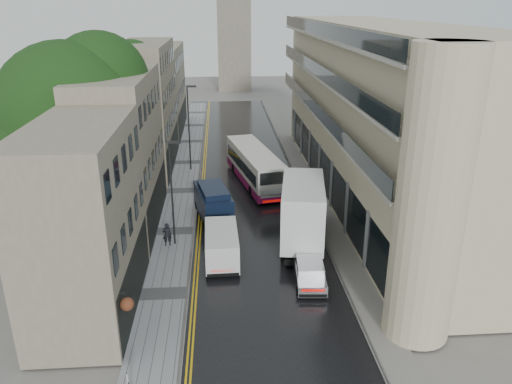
{
  "coord_description": "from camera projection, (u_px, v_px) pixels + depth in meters",
  "views": [
    {
      "loc": [
        -2.45,
        -13.79,
        15.58
      ],
      "look_at": [
        -0.11,
        18.0,
        3.42
      ],
      "focal_mm": 35.0,
      "sensor_mm": 36.0,
      "label": 1
    }
  ],
  "objects": [
    {
      "name": "white_van",
      "position": [
        207.0,
        259.0,
        30.06
      ],
      "size": [
        2.13,
        4.8,
        2.15
      ],
      "primitive_type": null,
      "rotation": [
        0.0,
        0.0,
        0.02
      ],
      "color": "silver",
      "rests_on": "road"
    },
    {
      "name": "pedestrian",
      "position": [
        167.0,
        234.0,
        33.59
      ],
      "size": [
        0.64,
        0.47,
        1.63
      ],
      "primitive_type": "imported",
      "rotation": [
        0.0,
        0.0,
        3.28
      ],
      "color": "black",
      "rests_on": "left_sidewalk"
    },
    {
      "name": "tree_far",
      "position": [
        114.0,
        110.0,
        46.26
      ],
      "size": [
        9.24,
        9.24,
        12.46
      ],
      "primitive_type": null,
      "color": "black",
      "rests_on": "ground"
    },
    {
      "name": "cream_bus",
      "position": [
        251.0,
        179.0,
        42.08
      ],
      "size": [
        4.82,
        11.78,
        3.13
      ],
      "primitive_type": null,
      "rotation": [
        0.0,
        0.0,
        0.2
      ],
      "color": "silver",
      "rests_on": "road"
    },
    {
      "name": "road",
      "position": [
        249.0,
        190.0,
        44.19
      ],
      "size": [
        9.0,
        85.0,
        0.02
      ],
      "primitive_type": "cube",
      "color": "black",
      "rests_on": "ground"
    },
    {
      "name": "white_lorry",
      "position": [
        283.0,
        223.0,
        31.85
      ],
      "size": [
        4.04,
        9.19,
        4.66
      ],
      "primitive_type": null,
      "rotation": [
        0.0,
        0.0,
        -0.16
      ],
      "color": "white",
      "rests_on": "road"
    },
    {
      "name": "navy_van",
      "position": [
        205.0,
        212.0,
        36.09
      ],
      "size": [
        3.14,
        5.64,
        2.72
      ],
      "primitive_type": null,
      "rotation": [
        0.0,
        0.0,
        0.2
      ],
      "color": "black",
      "rests_on": "road"
    },
    {
      "name": "modern_block",
      "position": [
        375.0,
        114.0,
        41.01
      ],
      "size": [
        8.0,
        40.0,
        14.0
      ],
      "primitive_type": null,
      "color": "#BCAC8C",
      "rests_on": "ground"
    },
    {
      "name": "left_sidewalk",
      "position": [
        183.0,
        191.0,
        43.77
      ],
      "size": [
        2.7,
        85.0,
        0.12
      ],
      "primitive_type": "cube",
      "color": "gray",
      "rests_on": "ground"
    },
    {
      "name": "old_shop_row",
      "position": [
        140.0,
        119.0,
        43.73
      ],
      "size": [
        4.5,
        56.0,
        12.0
      ],
      "primitive_type": null,
      "color": "gray",
      "rests_on": "ground"
    },
    {
      "name": "silver_hatchback",
      "position": [
        299.0,
        284.0,
        28.05
      ],
      "size": [
        1.92,
        3.86,
        1.41
      ],
      "primitive_type": null,
      "rotation": [
        0.0,
        0.0,
        -0.08
      ],
      "color": "silver",
      "rests_on": "road"
    },
    {
      "name": "lamp_post_far",
      "position": [
        189.0,
        129.0,
        47.88
      ],
      "size": [
        0.93,
        0.25,
        8.17
      ],
      "primitive_type": null,
      "rotation": [
        0.0,
        0.0,
        -0.05
      ],
      "color": "black",
      "rests_on": "left_sidewalk"
    },
    {
      "name": "lamp_post_near",
      "position": [
        172.0,
        195.0,
        32.84
      ],
      "size": [
        0.81,
        0.19,
        7.19
      ],
      "primitive_type": null,
      "rotation": [
        0.0,
        0.0,
        -0.02
      ],
      "color": "black",
      "rests_on": "left_sidewalk"
    },
    {
      "name": "tree_near",
      "position": [
        72.0,
        138.0,
        33.87
      ],
      "size": [
        10.56,
        10.56,
        13.89
      ],
      "primitive_type": null,
      "color": "black",
      "rests_on": "ground"
    },
    {
      "name": "right_sidewalk",
      "position": [
        310.0,
        188.0,
        44.54
      ],
      "size": [
        1.8,
        85.0,
        0.12
      ],
      "primitive_type": "cube",
      "color": "slate",
      "rests_on": "ground"
    }
  ]
}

